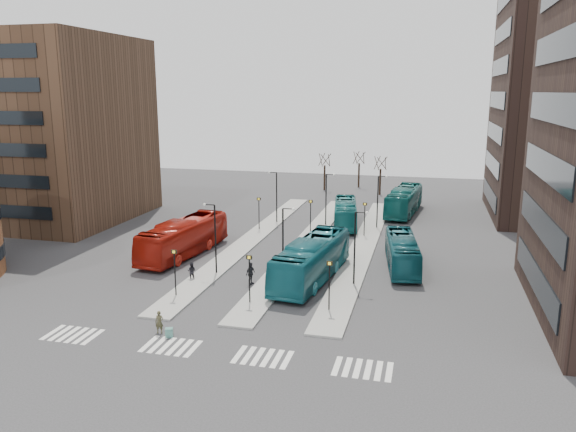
% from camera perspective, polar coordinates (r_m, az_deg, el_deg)
% --- Properties ---
extents(ground, '(160.00, 160.00, 0.00)m').
position_cam_1_polar(ground, '(33.16, -13.30, -15.85)').
color(ground, '#2F2F32').
rests_on(ground, ground).
extents(island_left, '(2.50, 45.00, 0.15)m').
position_cam_1_polar(island_left, '(60.55, -3.69, -2.29)').
color(island_left, gray).
rests_on(island_left, ground).
extents(island_mid, '(2.50, 45.00, 0.15)m').
position_cam_1_polar(island_mid, '(59.04, 1.87, -2.66)').
color(island_mid, gray).
rests_on(island_mid, ground).
extents(island_right, '(2.50, 45.00, 0.15)m').
position_cam_1_polar(island_right, '(58.11, 7.67, -3.02)').
color(island_right, gray).
rests_on(island_right, ground).
extents(suitcase, '(0.58, 0.52, 0.60)m').
position_cam_1_polar(suitcase, '(37.90, -11.98, -11.51)').
color(suitcase, '#1C319B').
rests_on(suitcase, ground).
extents(red_bus, '(4.47, 12.93, 3.53)m').
position_cam_1_polar(red_bus, '(55.13, -10.53, -2.16)').
color(red_bus, '#A1170C').
rests_on(red_bus, ground).
extents(teal_bus_a, '(4.59, 13.15, 3.59)m').
position_cam_1_polar(teal_bus_a, '(47.11, 2.43, -4.46)').
color(teal_bus_a, '#15616D').
rests_on(teal_bus_a, ground).
extents(teal_bus_b, '(4.07, 10.96, 2.98)m').
position_cam_1_polar(teal_bus_b, '(66.58, 5.85, 0.29)').
color(teal_bus_b, '#156769').
rests_on(teal_bus_b, ground).
extents(teal_bus_c, '(3.77, 10.66, 2.91)m').
position_cam_1_polar(teal_bus_c, '(51.51, 11.51, -3.61)').
color(teal_bus_c, '#12505A').
rests_on(teal_bus_c, ground).
extents(teal_bus_d, '(4.39, 12.68, 3.46)m').
position_cam_1_polar(teal_bus_d, '(74.00, 11.70, 1.53)').
color(teal_bus_d, '#125E5B').
rests_on(teal_bus_d, ground).
extents(traveller, '(0.61, 0.46, 1.52)m').
position_cam_1_polar(traveller, '(38.42, -12.94, -10.47)').
color(traveller, '#48442B').
rests_on(traveller, ground).
extents(commuter_a, '(0.78, 0.63, 1.51)m').
position_cam_1_polar(commuter_a, '(48.20, -9.77, -5.54)').
color(commuter_a, black).
rests_on(commuter_a, ground).
extents(commuter_b, '(0.81, 1.18, 1.86)m').
position_cam_1_polar(commuter_b, '(46.48, -3.83, -5.84)').
color(commuter_b, black).
rests_on(commuter_b, ground).
extents(commuter_c, '(1.12, 1.28, 1.72)m').
position_cam_1_polar(commuter_c, '(45.49, -0.82, -6.32)').
color(commuter_c, black).
rests_on(commuter_c, ground).
extents(crosswalk_stripes, '(22.35, 2.40, 0.01)m').
position_cam_1_polar(crosswalk_stripes, '(35.70, -7.72, -13.44)').
color(crosswalk_stripes, silver).
rests_on(crosswalk_stripes, ground).
extents(office_block, '(25.00, 20.12, 22.00)m').
position_cam_1_polar(office_block, '(76.72, -24.92, 8.00)').
color(office_block, '#4D3524').
rests_on(office_block, ground).
extents(sign_poles, '(12.45, 22.12, 3.65)m').
position_cam_1_polar(sign_poles, '(51.94, -0.19, -2.12)').
color(sign_poles, black).
rests_on(sign_poles, ground).
extents(lamp_posts, '(14.04, 20.24, 6.12)m').
position_cam_1_polar(lamp_posts, '(56.17, 2.09, 0.23)').
color(lamp_posts, black).
rests_on(lamp_posts, ground).
extents(bare_trees, '(10.97, 8.14, 5.90)m').
position_cam_1_polar(bare_trees, '(89.99, 6.75, 4.29)').
color(bare_trees, black).
rests_on(bare_trees, ground).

